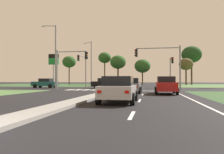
# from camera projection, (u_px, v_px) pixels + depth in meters

# --- Properties ---
(ground_plane) EXTENTS (200.00, 200.00, 0.00)m
(ground_plane) POSITION_uv_depth(u_px,v_px,m) (122.00, 89.00, 34.37)
(ground_plane) COLOR black
(grass_verge_far_left) EXTENTS (35.00, 35.00, 0.01)m
(grass_verge_far_left) POSITION_uv_depth(u_px,v_px,m) (41.00, 85.00, 62.75)
(grass_verge_far_left) COLOR #2D4C28
(grass_verge_far_left) RESTS_ON ground
(median_island_near) EXTENTS (1.20, 22.00, 0.14)m
(median_island_near) POSITION_uv_depth(u_px,v_px,m) (89.00, 98.00, 15.63)
(median_island_near) COLOR gray
(median_island_near) RESTS_ON ground
(median_island_far) EXTENTS (1.20, 36.00, 0.14)m
(median_island_far) POSITION_uv_depth(u_px,v_px,m) (134.00, 85.00, 59.02)
(median_island_far) COLOR gray
(median_island_far) RESTS_ON ground
(lane_dash_near) EXTENTS (0.14, 2.00, 0.01)m
(lane_dash_near) POSITION_uv_depth(u_px,v_px,m) (132.00, 115.00, 8.26)
(lane_dash_near) COLOR silver
(lane_dash_near) RESTS_ON ground
(lane_dash_second) EXTENTS (0.14, 2.00, 0.01)m
(lane_dash_second) POSITION_uv_depth(u_px,v_px,m) (139.00, 101.00, 14.17)
(lane_dash_second) COLOR silver
(lane_dash_second) RESTS_ON ground
(lane_dash_third) EXTENTS (0.14, 2.00, 0.01)m
(lane_dash_third) POSITION_uv_depth(u_px,v_px,m) (143.00, 95.00, 20.09)
(lane_dash_third) COLOR silver
(lane_dash_third) RESTS_ON ground
(edge_line_right) EXTENTS (0.14, 24.00, 0.01)m
(edge_line_right) POSITION_uv_depth(u_px,v_px,m) (190.00, 99.00, 15.48)
(edge_line_right) COLOR silver
(edge_line_right) RESTS_ON ground
(stop_bar_near) EXTENTS (6.40, 0.50, 0.01)m
(stop_bar_near) POSITION_uv_depth(u_px,v_px,m) (147.00, 91.00, 26.84)
(stop_bar_near) COLOR silver
(stop_bar_near) RESTS_ON ground
(crosswalk_bar_near) EXTENTS (0.70, 2.80, 0.01)m
(crosswalk_bar_near) POSITION_uv_depth(u_px,v_px,m) (70.00, 90.00, 30.30)
(crosswalk_bar_near) COLOR silver
(crosswalk_bar_near) RESTS_ON ground
(crosswalk_bar_second) EXTENTS (0.70, 2.80, 0.01)m
(crosswalk_bar_second) POSITION_uv_depth(u_px,v_px,m) (78.00, 90.00, 30.11)
(crosswalk_bar_second) COLOR silver
(crosswalk_bar_second) RESTS_ON ground
(crosswalk_bar_third) EXTENTS (0.70, 2.80, 0.01)m
(crosswalk_bar_third) POSITION_uv_depth(u_px,v_px,m) (86.00, 90.00, 29.92)
(crosswalk_bar_third) COLOR silver
(crosswalk_bar_third) RESTS_ON ground
(crosswalk_bar_fourth) EXTENTS (0.70, 2.80, 0.01)m
(crosswalk_bar_fourth) POSITION_uv_depth(u_px,v_px,m) (95.00, 90.00, 29.73)
(crosswalk_bar_fourth) COLOR silver
(crosswalk_bar_fourth) RESTS_ON ground
(crosswalk_bar_fifth) EXTENTS (0.70, 2.80, 0.01)m
(crosswalk_bar_fifth) POSITION_uv_depth(u_px,v_px,m) (104.00, 90.00, 29.54)
(crosswalk_bar_fifth) COLOR silver
(crosswalk_bar_fifth) RESTS_ON ground
(crosswalk_bar_sixth) EXTENTS (0.70, 2.80, 0.01)m
(crosswalk_bar_sixth) POSITION_uv_depth(u_px,v_px,m) (112.00, 90.00, 29.35)
(crosswalk_bar_sixth) COLOR silver
(crosswalk_bar_sixth) RESTS_ON ground
(crosswalk_bar_seventh) EXTENTS (0.70, 2.80, 0.01)m
(crosswalk_bar_seventh) POSITION_uv_depth(u_px,v_px,m) (121.00, 90.00, 29.16)
(crosswalk_bar_seventh) COLOR silver
(crosswalk_bar_seventh) RESTS_ON ground
(crosswalk_bar_eighth) EXTENTS (0.70, 2.80, 0.01)m
(crosswalk_bar_eighth) POSITION_uv_depth(u_px,v_px,m) (130.00, 90.00, 28.97)
(crosswalk_bar_eighth) COLOR silver
(crosswalk_bar_eighth) RESTS_ON ground
(car_grey_near) EXTENTS (2.05, 4.32, 1.49)m
(car_grey_near) POSITION_uv_depth(u_px,v_px,m) (131.00, 85.00, 22.61)
(car_grey_near) COLOR slate
(car_grey_near) RESTS_ON ground
(car_silver_second) EXTENTS (1.99, 4.14, 1.49)m
(car_silver_second) POSITION_uv_depth(u_px,v_px,m) (119.00, 89.00, 12.98)
(car_silver_second) COLOR #B7B7BC
(car_silver_second) RESTS_ON ground
(car_blue_third) EXTENTS (2.05, 4.27, 1.54)m
(car_blue_third) POSITION_uv_depth(u_px,v_px,m) (119.00, 83.00, 46.46)
(car_blue_third) COLOR navy
(car_blue_third) RESTS_ON ground
(car_teal_fourth) EXTENTS (4.15, 2.04, 1.56)m
(car_teal_fourth) POSITION_uv_depth(u_px,v_px,m) (45.00, 83.00, 37.72)
(car_teal_fourth) COLOR #19565B
(car_teal_fourth) RESTS_ON ground
(car_black_fifth) EXTENTS (4.52, 1.99, 1.60)m
(car_black_fifth) POSITION_uv_depth(u_px,v_px,m) (106.00, 83.00, 35.75)
(car_black_fifth) COLOR black
(car_black_fifth) RESTS_ON ground
(car_red_sixth) EXTENTS (1.97, 4.51, 1.61)m
(car_red_sixth) POSITION_uv_depth(u_px,v_px,m) (166.00, 85.00, 21.04)
(car_red_sixth) COLOR #A31919
(car_red_sixth) RESTS_ON ground
(traffic_signal_near_left) EXTENTS (4.20, 0.32, 5.14)m
(traffic_signal_near_left) POSITION_uv_depth(u_px,v_px,m) (69.00, 62.00, 28.91)
(traffic_signal_near_left) COLOR gray
(traffic_signal_near_left) RESTS_ON ground
(traffic_signal_far_left) EXTENTS (0.32, 4.78, 5.73)m
(traffic_signal_far_left) POSITION_uv_depth(u_px,v_px,m) (83.00, 65.00, 40.51)
(traffic_signal_far_left) COLOR gray
(traffic_signal_far_left) RESTS_ON ground
(traffic_signal_far_right) EXTENTS (0.32, 4.29, 5.17)m
(traffic_signal_far_right) POSITION_uv_depth(u_px,v_px,m) (171.00, 67.00, 38.10)
(traffic_signal_far_right) COLOR gray
(traffic_signal_far_right) RESTS_ON ground
(traffic_signal_near_right) EXTENTS (5.42, 0.32, 5.34)m
(traffic_signal_near_right) POSITION_uv_depth(u_px,v_px,m) (162.00, 59.00, 26.99)
(traffic_signal_near_right) COLOR gray
(traffic_signal_near_right) RESTS_ON ground
(street_lamp_second) EXTENTS (1.96, 0.75, 8.87)m
(street_lamp_second) POSITION_uv_depth(u_px,v_px,m) (54.00, 54.00, 31.48)
(street_lamp_second) COLOR gray
(street_lamp_second) RESTS_ON ground
(street_lamp_third) EXTENTS (2.26, 1.60, 9.86)m
(street_lamp_third) POSITION_uv_depth(u_px,v_px,m) (91.00, 61.00, 50.67)
(street_lamp_third) COLOR gray
(street_lamp_third) RESTS_ON ground
(pedestrian_at_median) EXTENTS (0.34, 0.34, 1.72)m
(pedestrian_at_median) POSITION_uv_depth(u_px,v_px,m) (130.00, 81.00, 44.35)
(pedestrian_at_median) COLOR #232833
(pedestrian_at_median) RESTS_ON median_island_far
(fuel_price_totem) EXTENTS (1.80, 0.24, 5.78)m
(fuel_price_totem) POSITION_uv_depth(u_px,v_px,m) (54.00, 63.00, 39.32)
(fuel_price_totem) COLOR silver
(fuel_price_totem) RESTS_ON ground
(treeline_near) EXTENTS (3.89, 3.89, 8.19)m
(treeline_near) POSITION_uv_depth(u_px,v_px,m) (69.00, 62.00, 65.30)
(treeline_near) COLOR #423323
(treeline_near) RESTS_ON ground
(treeline_second) EXTENTS (3.83, 3.83, 9.62)m
(treeline_second) POSITION_uv_depth(u_px,v_px,m) (105.00, 58.00, 68.07)
(treeline_second) COLOR #423323
(treeline_second) RESTS_ON ground
(treeline_third) EXTENTS (4.43, 4.43, 8.22)m
(treeline_third) POSITION_uv_depth(u_px,v_px,m) (118.00, 62.00, 63.67)
(treeline_third) COLOR #423323
(treeline_third) RESTS_ON ground
(treeline_fourth) EXTENTS (4.68, 4.68, 7.42)m
(treeline_fourth) POSITION_uv_depth(u_px,v_px,m) (142.00, 66.00, 66.99)
(treeline_fourth) COLOR #423323
(treeline_fourth) RESTS_ON ground
(treeline_fifth) EXTENTS (5.52, 5.52, 10.81)m
(treeline_fifth) POSITION_uv_depth(u_px,v_px,m) (192.00, 55.00, 63.82)
(treeline_fifth) COLOR #423323
(treeline_fifth) RESTS_ON ground
(treeline_sixth) EXTENTS (3.69, 3.69, 7.06)m
(treeline_sixth) POSITION_uv_depth(u_px,v_px,m) (186.00, 64.00, 59.88)
(treeline_sixth) COLOR #423323
(treeline_sixth) RESTS_ON ground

